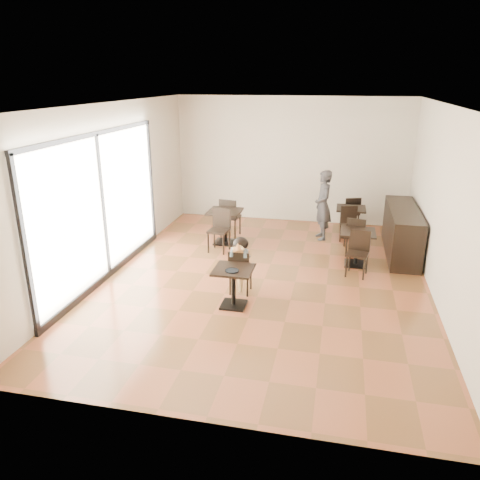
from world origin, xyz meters
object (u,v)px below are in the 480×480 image
(chair_back_b, at_px, (350,226))
(child_chair, at_px, (241,271))
(chair_mid_a, at_px, (357,236))
(cafe_table_back, at_px, (350,222))
(chair_back_a, at_px, (350,213))
(cafe_table_mid, at_px, (357,248))
(child, at_px, (241,265))
(chair_mid_b, at_px, (357,254))
(chair_left_b, at_px, (219,231))
(cafe_table_left, at_px, (225,227))
(child_table, at_px, (234,287))
(chair_left_a, at_px, (230,217))
(adult_patron, at_px, (323,205))

(chair_back_b, bearing_deg, child_chair, -139.61)
(chair_back_b, bearing_deg, chair_mid_a, -97.78)
(chair_mid_a, bearing_deg, cafe_table_back, -73.18)
(child_chair, relative_size, chair_back_b, 0.95)
(chair_mid_a, height_order, chair_back_a, chair_mid_a)
(chair_back_a, bearing_deg, cafe_table_mid, 75.46)
(child, relative_size, chair_mid_b, 1.18)
(chair_mid_b, bearing_deg, chair_left_b, 177.36)
(cafe_table_mid, distance_m, cafe_table_back, 1.83)
(child_chair, distance_m, chair_back_a, 4.55)
(child_chair, height_order, cafe_table_back, child_chair)
(child_chair, height_order, chair_back_b, chair_back_b)
(child_chair, distance_m, chair_mid_a, 3.07)
(child, distance_m, chair_mid_b, 2.36)
(cafe_table_left, distance_m, chair_left_b, 0.56)
(child_table, bearing_deg, chair_left_a, 104.24)
(chair_mid_b, bearing_deg, chair_back_b, 105.13)
(child_table, height_order, chair_left_a, chair_left_a)
(child, bearing_deg, chair_back_b, 57.96)
(chair_back_b, bearing_deg, child_table, -135.48)
(chair_mid_a, height_order, chair_mid_b, same)
(adult_patron, height_order, cafe_table_left, adult_patron)
(child_chair, relative_size, chair_left_b, 0.87)
(child, xyz_separation_m, chair_mid_a, (2.02, 2.30, -0.08))
(cafe_table_back, bearing_deg, chair_mid_b, -86.97)
(cafe_table_back, bearing_deg, child, -117.91)
(child, bearing_deg, cafe_table_back, 62.09)
(child, distance_m, cafe_table_left, 2.64)
(child, height_order, adult_patron, adult_patron)
(chair_left_a, bearing_deg, child_table, 111.18)
(chair_left_a, relative_size, chair_left_b, 1.00)
(cafe_table_mid, distance_m, chair_back_b, 1.29)
(child_chair, xyz_separation_m, chair_mid_a, (2.02, 2.30, 0.03))
(chair_back_b, bearing_deg, adult_patron, 141.39)
(child_table, relative_size, cafe_table_back, 0.95)
(adult_patron, height_order, chair_left_b, adult_patron)
(cafe_table_left, bearing_deg, child, -69.87)
(adult_patron, xyz_separation_m, chair_left_b, (-2.16, -1.36, -0.35))
(cafe_table_back, bearing_deg, chair_left_a, -168.78)
(child_table, distance_m, chair_mid_b, 2.68)
(cafe_table_mid, bearing_deg, chair_left_b, 176.64)
(chair_mid_a, relative_size, chair_back_a, 1.01)
(chair_mid_a, bearing_deg, chair_back_b, -69.01)
(adult_patron, distance_m, chair_left_a, 2.20)
(adult_patron, bearing_deg, cafe_table_left, -87.05)
(child_table, bearing_deg, cafe_table_back, 65.33)
(child_table, relative_size, chair_left_b, 0.72)
(child_chair, relative_size, chair_mid_a, 0.93)
(cafe_table_mid, bearing_deg, cafe_table_left, 166.16)
(adult_patron, bearing_deg, cafe_table_back, 97.20)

